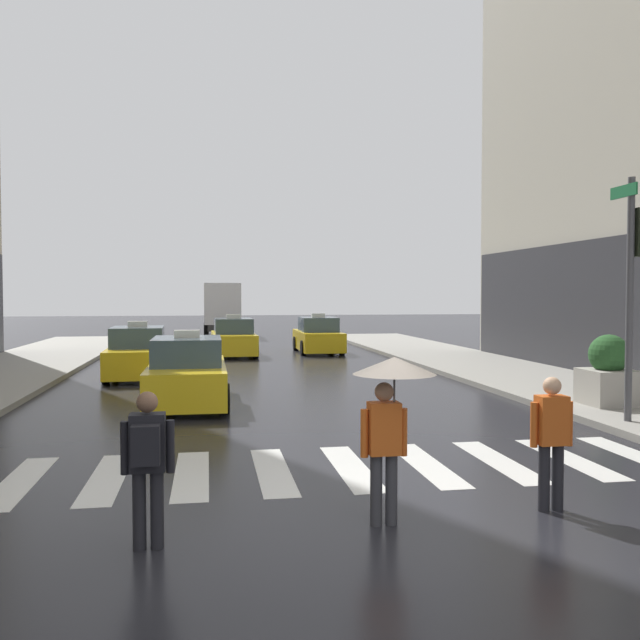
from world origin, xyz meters
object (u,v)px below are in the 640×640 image
taxi_third (233,339)px  taxi_fourth (318,337)px  pedestrian_with_umbrella (391,394)px  traffic_light_pole (635,264)px  taxi_second (138,355)px  box_truck (222,307)px  planter_near_corner (609,373)px  pedestrian_plain_coat (551,435)px  taxi_lead (187,374)px  pedestrian_with_backpack (147,457)px

taxi_third → taxi_fourth: same height
taxi_fourth → pedestrian_with_umbrella: size_ratio=2.34×
traffic_light_pole → taxi_fourth: traffic_light_pole is taller
taxi_second → taxi_third: same height
box_truck → planter_near_corner: (8.10, -29.94, -0.98)m
pedestrian_plain_coat → pedestrian_with_umbrella: bearing=-175.7°
taxi_lead → pedestrian_with_backpack: bearing=-90.7°
planter_near_corner → traffic_light_pole: bearing=-110.0°
traffic_light_pole → pedestrian_with_backpack: traffic_light_pole is taller
box_truck → planter_near_corner: size_ratio=4.72×
box_truck → pedestrian_with_umbrella: bearing=-88.1°
pedestrian_with_backpack → pedestrian_plain_coat: bearing=6.1°
pedestrian_with_umbrella → pedestrian_with_backpack: (-2.69, -0.35, -0.54)m
taxi_second → pedestrian_plain_coat: taxi_second is taller
pedestrian_with_backpack → planter_near_corner: planter_near_corner is taller
taxi_second → taxi_third: bearing=65.5°
traffic_light_pole → taxi_fourth: size_ratio=1.06×
planter_near_corner → taxi_third: bearing=117.0°
taxi_fourth → box_truck: bearing=106.7°
pedestrian_with_umbrella → pedestrian_with_backpack: 2.76m
traffic_light_pole → pedestrian_plain_coat: bearing=-132.9°
taxi_fourth → pedestrian_plain_coat: (-0.82, -22.77, 0.21)m
taxi_third → box_truck: size_ratio=0.61×
taxi_lead → taxi_fourth: size_ratio=1.00×
taxi_lead → box_truck: bearing=87.1°
traffic_light_pole → box_truck: 32.71m
taxi_lead → pedestrian_plain_coat: 10.05m
taxi_third → pedestrian_with_backpack: 22.48m
taxi_lead → planter_near_corner: taxi_lead is taller
pedestrian_with_backpack → planter_near_corner: (9.61, 6.88, -0.10)m
pedestrian_with_backpack → taxi_second: bearing=96.0°
taxi_third → taxi_fourth: bearing=12.4°
taxi_second → box_truck: (3.11, 21.65, 1.13)m
traffic_light_pole → taxi_third: (-7.22, 17.43, -2.53)m
traffic_light_pole → taxi_third: size_ratio=1.05×
taxi_second → pedestrian_plain_coat: 15.99m
box_truck → pedestrian_with_backpack: box_truck is taller
taxi_second → pedestrian_plain_coat: bearing=-66.5°
taxi_second → pedestrian_with_backpack: size_ratio=2.78×
box_truck → planter_near_corner: 31.03m
pedestrian_plain_coat → pedestrian_with_backpack: bearing=-173.9°
taxi_fourth → pedestrian_with_umbrella: (-2.89, -22.92, 0.79)m
pedestrian_plain_coat → box_truck: bearing=95.1°
box_truck → pedestrian_plain_coat: size_ratio=4.58×
pedestrian_with_backpack → pedestrian_plain_coat: 4.79m
taxi_fourth → pedestrian_with_backpack: size_ratio=2.76×
taxi_second → box_truck: 21.90m
taxi_second → pedestrian_with_backpack: 15.26m
box_truck → pedestrian_with_umbrella: (1.18, -36.47, -0.34)m
taxi_lead → traffic_light_pole: bearing=-26.7°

